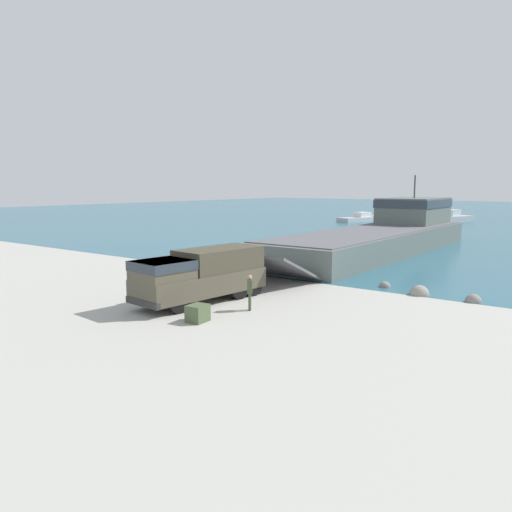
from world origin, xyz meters
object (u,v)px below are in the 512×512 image
(soldier_on_ramp, at_px, (250,290))
(mooring_bollard, at_px, (199,266))
(moored_boat_c, at_px, (360,218))
(moored_boat_b, at_px, (454,218))
(cargo_crate, at_px, (198,313))
(landing_craft, at_px, (384,232))
(moored_boat_a, at_px, (384,216))
(military_truck, at_px, (201,274))

(soldier_on_ramp, distance_m, mooring_bollard, 11.75)
(soldier_on_ramp, height_order, moored_boat_c, soldier_on_ramp)
(moored_boat_b, xyz_separation_m, cargo_crate, (8.05, -71.21, -0.30))
(landing_craft, relative_size, soldier_on_ramp, 19.65)
(moored_boat_a, height_order, cargo_crate, moored_boat_a)
(landing_craft, bearing_deg, cargo_crate, -83.45)
(landing_craft, height_order, military_truck, landing_craft)
(mooring_bollard, bearing_deg, moored_boat_c, 102.90)
(soldier_on_ramp, bearing_deg, cargo_crate, -137.61)
(landing_craft, bearing_deg, moored_boat_b, 96.83)
(moored_boat_b, relative_size, cargo_crate, 8.07)
(landing_craft, bearing_deg, moored_boat_c, 118.48)
(moored_boat_b, bearing_deg, moored_boat_a, -138.19)
(landing_craft, distance_m, mooring_bollard, 20.31)
(soldier_on_ramp, height_order, moored_boat_a, moored_boat_a)
(moored_boat_b, bearing_deg, cargo_crate, -60.53)
(moored_boat_c, xyz_separation_m, cargo_crate, (21.11, -62.49, -0.13))
(moored_boat_a, relative_size, moored_boat_c, 0.65)
(moored_boat_b, height_order, cargo_crate, moored_boat_b)
(landing_craft, xyz_separation_m, soldier_on_ramp, (3.84, -26.07, -0.66))
(landing_craft, xyz_separation_m, moored_boat_b, (-4.85, 42.09, -1.00))
(landing_craft, distance_m, military_truck, 26.16)
(soldier_on_ramp, relative_size, mooring_bollard, 2.37)
(soldier_on_ramp, relative_size, moored_boat_b, 0.23)
(military_truck, relative_size, moored_boat_c, 0.89)
(soldier_on_ramp, xyz_separation_m, cargo_crate, (-0.63, -3.05, -0.64))
(landing_craft, xyz_separation_m, mooring_bollard, (-5.82, -19.42, -1.28))
(landing_craft, height_order, mooring_bollard, landing_craft)
(moored_boat_c, relative_size, cargo_crate, 9.35)
(mooring_bollard, bearing_deg, moored_boat_a, 99.69)
(soldier_on_ramp, xyz_separation_m, mooring_bollard, (-9.66, 6.65, -0.62))
(mooring_bollard, bearing_deg, moored_boat_b, 89.09)
(landing_craft, distance_m, moored_boat_b, 42.38)
(soldier_on_ramp, relative_size, moored_boat_a, 0.31)
(moored_boat_b, height_order, mooring_bollard, moored_boat_b)
(landing_craft, relative_size, military_truck, 4.45)
(soldier_on_ramp, bearing_deg, moored_boat_b, 61.40)
(moored_boat_a, height_order, moored_boat_c, moored_boat_a)
(military_truck, xyz_separation_m, moored_boat_b, (-5.50, 68.23, -0.81))
(moored_boat_a, bearing_deg, soldier_on_ramp, -35.83)
(moored_boat_b, distance_m, mooring_bollard, 61.51)
(moored_boat_c, distance_m, mooring_bollard, 54.15)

